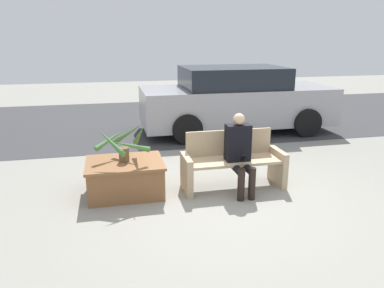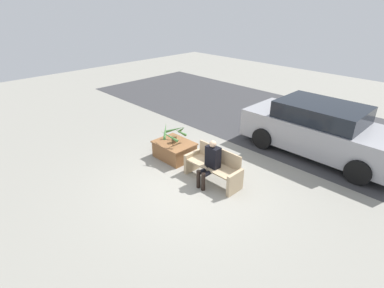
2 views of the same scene
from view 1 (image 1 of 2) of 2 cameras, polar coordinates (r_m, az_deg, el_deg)
name	(u,v)px [view 1 (image 1 of 2)]	position (r m, az deg, el deg)	size (l,w,h in m)	color
ground_plane	(227,201)	(5.42, 5.40, -8.69)	(30.00, 30.00, 0.00)	gray
road_surface	(166,119)	(10.66, -3.93, 3.84)	(20.00, 6.00, 0.01)	#38383A
bench	(233,162)	(5.80, 6.19, -2.74)	(1.56, 0.55, 0.86)	tan
person_seated	(240,151)	(5.57, 7.28, -1.01)	(0.36, 0.59, 1.19)	black
planter_box	(125,176)	(5.64, -10.14, -4.88)	(1.12, 0.88, 0.50)	brown
potted_plant	(124,142)	(5.49, -10.33, 0.32)	(0.80, 0.83, 0.58)	brown
parked_car	(236,100)	(9.21, 6.70, 6.70)	(4.59, 1.98, 1.57)	#99999E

